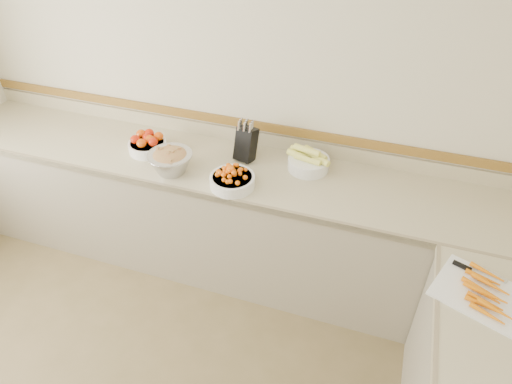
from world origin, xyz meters
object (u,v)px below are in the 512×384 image
(cherry_tomato_bowl, at_px, (232,179))
(cutting_board, at_px, (483,293))
(knife_block, at_px, (246,143))
(tomato_bowl, at_px, (147,144))
(rhubarb_bowl, at_px, (171,161))
(corn_bowl, at_px, (308,161))

(cherry_tomato_bowl, height_order, cutting_board, cherry_tomato_bowl)
(knife_block, height_order, tomato_bowl, knife_block)
(cherry_tomato_bowl, distance_m, rhubarb_bowl, 0.42)
(tomato_bowl, height_order, cherry_tomato_bowl, cherry_tomato_bowl)
(corn_bowl, bearing_deg, cherry_tomato_bowl, -140.05)
(knife_block, xyz_separation_m, cherry_tomato_bowl, (0.02, -0.31, -0.07))
(corn_bowl, bearing_deg, knife_block, -178.01)
(cherry_tomato_bowl, bearing_deg, corn_bowl, 39.95)
(tomato_bowl, relative_size, cutting_board, 0.52)
(knife_block, distance_m, tomato_bowl, 0.68)
(rhubarb_bowl, bearing_deg, cherry_tomato_bowl, -2.62)
(corn_bowl, relative_size, cutting_board, 0.58)
(rhubarb_bowl, xyz_separation_m, cutting_board, (1.82, -0.44, -0.07))
(knife_block, xyz_separation_m, rhubarb_bowl, (-0.40, -0.29, -0.04))
(tomato_bowl, distance_m, cutting_board, 2.18)
(cutting_board, bearing_deg, corn_bowl, 143.32)
(corn_bowl, bearing_deg, cutting_board, -36.68)
(knife_block, height_order, cherry_tomato_bowl, knife_block)
(cherry_tomato_bowl, xyz_separation_m, rhubarb_bowl, (-0.42, 0.02, 0.03))
(tomato_bowl, relative_size, corn_bowl, 0.89)
(tomato_bowl, distance_m, rhubarb_bowl, 0.32)
(tomato_bowl, bearing_deg, cutting_board, -16.34)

